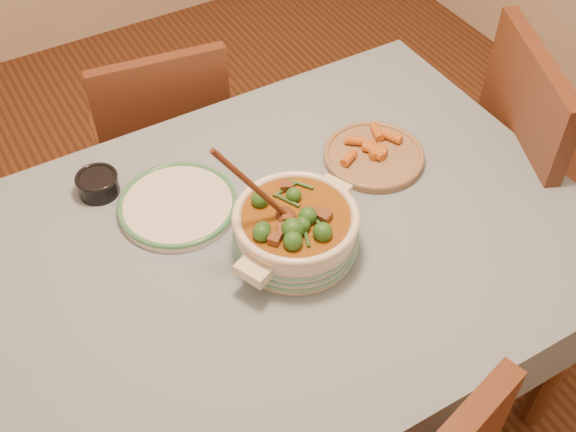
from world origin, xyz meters
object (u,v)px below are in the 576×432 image
object	(u,v)px
dining_table	(245,280)
stew_casserole	(296,227)
white_plate	(178,205)
fried_plate	(374,155)
chair_right	(543,175)
condiment_bowl	(98,183)
chair_far	(163,139)

from	to	relation	value
dining_table	stew_casserole	bearing A→B (deg)	-20.41
dining_table	white_plate	distance (m)	0.25
dining_table	white_plate	world-z (taller)	white_plate
fried_plate	chair_right	distance (m)	0.59
condiment_bowl	chair_right	bearing A→B (deg)	-18.14
fried_plate	chair_right	xyz separation A→B (m)	(0.53, -0.14, -0.21)
stew_casserole	chair_right	xyz separation A→B (m)	(0.86, 0.02, -0.26)
chair_right	dining_table	bearing A→B (deg)	110.93
stew_casserole	fried_plate	distance (m)	0.37
stew_casserole	condiment_bowl	size ratio (longest dim) A/B	3.14
white_plate	condiment_bowl	size ratio (longest dim) A/B	3.12
stew_casserole	chair_right	bearing A→B (deg)	1.08
white_plate	condiment_bowl	bearing A→B (deg)	133.77
dining_table	stew_casserole	xyz separation A→B (m)	(0.11, -0.04, 0.16)
stew_casserole	fried_plate	size ratio (longest dim) A/B	1.18
dining_table	fried_plate	world-z (taller)	fried_plate
fried_plate	chair_right	world-z (taller)	chair_right
dining_table	chair_right	xyz separation A→B (m)	(0.98, -0.03, -0.10)
stew_casserole	chair_right	size ratio (longest dim) A/B	0.37
chair_far	chair_right	xyz separation A→B (m)	(0.88, -0.80, 0.07)
chair_far	white_plate	bearing A→B (deg)	82.22
chair_right	stew_casserole	bearing A→B (deg)	113.54
chair_far	fried_plate	bearing A→B (deg)	126.77
stew_casserole	dining_table	bearing A→B (deg)	159.59
condiment_bowl	fried_plate	bearing A→B (deg)	-20.39
chair_right	fried_plate	bearing A→B (deg)	97.20
chair_far	chair_right	bearing A→B (deg)	146.37
stew_casserole	chair_far	bearing A→B (deg)	91.27
stew_casserole	condiment_bowl	bearing A→B (deg)	128.97
condiment_bowl	stew_casserole	bearing A→B (deg)	-51.03
white_plate	chair_far	world-z (taller)	chair_far
condiment_bowl	white_plate	bearing A→B (deg)	-46.23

